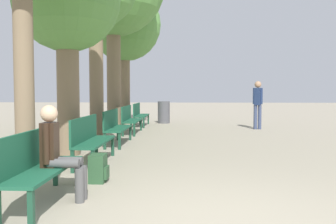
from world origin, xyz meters
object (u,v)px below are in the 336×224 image
Objects in this scene: trash_bin at (164,112)px; tree_row_4 at (125,26)px; bench_row_2 at (115,125)px; tree_row_1 at (67,2)px; pedestrian_near at (258,102)px; bench_row_0 at (38,162)px; bench_row_4 at (139,113)px; bench_row_3 at (130,118)px; bench_row_1 at (90,137)px; backpack at (98,168)px; person_seated at (58,150)px.

tree_row_4 is at bearing -167.03° from trash_bin.
tree_row_1 reaches higher than bench_row_2.
pedestrian_near is (4.46, 4.08, 0.48)m from bench_row_2.
bench_row_0 is 11.59m from trash_bin.
bench_row_0 is 1.00× the size of bench_row_4.
tree_row_1 reaches higher than bench_row_3.
bench_row_0 is 0.39× the size of tree_row_1.
bench_row_0 is 1.91× the size of trash_bin.
trash_bin reaches higher than bench_row_3.
tree_row_1 is at bearing -132.37° from pedestrian_near.
tree_row_4 is (-0.72, 0.98, 3.59)m from bench_row_4.
tree_row_1 reaches higher than bench_row_1.
bench_row_1 is at bearing -123.91° from pedestrian_near.
bench_row_3 is at bearing -78.53° from tree_row_4.
backpack is at bearing -85.58° from bench_row_3.
tree_row_4 is (-0.72, 8.64, 3.59)m from bench_row_1.
person_seated is 0.70× the size of pedestrian_near.
bench_row_2 is 0.32× the size of tree_row_4.
person_seated reaches higher than bench_row_3.
bench_row_1 is 9.05m from trash_bin.
tree_row_1 is 3.72× the size of person_seated.
bench_row_4 is at bearing 83.89° from tree_row_1.
person_seated is at bearing -88.71° from bench_row_4.
bench_row_1 is 1.00× the size of bench_row_3.
pedestrian_near reaches higher than bench_row_3.
bench_row_0 and bench_row_3 have the same top height.
tree_row_1 is (-0.72, -1.59, 2.79)m from bench_row_2.
bench_row_0 is at bearing -114.81° from backpack.
tree_row_4 reaches higher than backpack.
bench_row_4 is 10.10m from person_seated.
tree_row_1 reaches higher than trash_bin.
bench_row_3 is 4.01m from trash_bin.
bench_row_1 and bench_row_4 have the same top height.
bench_row_4 is 4.60m from pedestrian_near.
bench_row_2 is at bearing -90.00° from bench_row_4.
trash_bin is (0.90, 6.46, -0.05)m from bench_row_2.
trash_bin reaches higher than bench_row_2.
bench_row_0 is 5.10m from bench_row_2.
trash_bin is at bearing 78.67° from tree_row_1.
bench_row_4 is (0.00, 10.21, 0.00)m from bench_row_0.
bench_row_1 is 1.00× the size of bench_row_2.
bench_row_0 is at bearing -86.33° from tree_row_4.
bench_row_4 is at bearing 90.00° from bench_row_1.
bench_row_2 is 2.55m from bench_row_3.
trash_bin is (0.90, 11.56, -0.05)m from bench_row_0.
bench_row_4 is at bearing 93.18° from backpack.
bench_row_0 is 7.66m from bench_row_3.
person_seated is at bearing -74.48° from tree_row_1.
bench_row_1 is 0.39× the size of tree_row_1.
bench_row_0 is at bearing -90.00° from bench_row_4.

